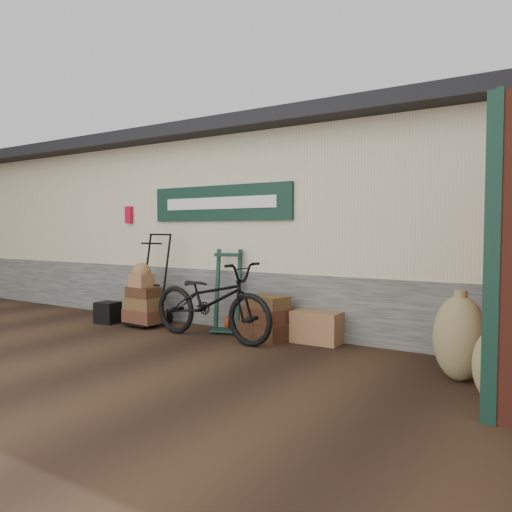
{
  "coord_description": "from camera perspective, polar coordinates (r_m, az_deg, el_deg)",
  "views": [
    {
      "loc": [
        4.4,
        -5.27,
        1.53
      ],
      "look_at": [
        0.42,
        0.9,
        1.15
      ],
      "focal_mm": 35.0,
      "sensor_mm": 36.0,
      "label": 1
    }
  ],
  "objects": [
    {
      "name": "burlap_sack_left",
      "position": [
        5.53,
        22.25,
        -8.69
      ],
      "size": [
        0.66,
        0.61,
        0.87
      ],
      "primitive_type": "ellipsoid",
      "rotation": [
        0.0,
        0.0,
        -0.33
      ],
      "color": "olive",
      "rests_on": "ground"
    },
    {
      "name": "wicker_hamper",
      "position": [
        6.91,
        7.08,
        -8.02
      ],
      "size": [
        0.67,
        0.44,
        0.43
      ],
      "primitive_type": "cube",
      "rotation": [
        0.0,
        0.0,
        0.02
      ],
      "color": "brown",
      "rests_on": "ground"
    },
    {
      "name": "black_trunk",
      "position": [
        8.6,
        -16.59,
        -6.21
      ],
      "size": [
        0.38,
        0.34,
        0.35
      ],
      "primitive_type": "cube",
      "rotation": [
        0.0,
        0.0,
        0.12
      ],
      "color": "black",
      "rests_on": "ground"
    },
    {
      "name": "suitcase_stack",
      "position": [
        7.03,
        1.13,
        -6.99
      ],
      "size": [
        0.8,
        0.6,
        0.63
      ],
      "primitive_type": null,
      "rotation": [
        0.0,
        0.0,
        -0.24
      ],
      "color": "#392012",
      "rests_on": "ground"
    },
    {
      "name": "porter_trolley",
      "position": [
        8.2,
        -11.84,
        -2.53
      ],
      "size": [
        0.79,
        0.62,
        1.51
      ],
      "primitive_type": null,
      "rotation": [
        0.0,
        0.0,
        -0.08
      ],
      "color": "black",
      "rests_on": "ground"
    },
    {
      "name": "station_building",
      "position": [
        9.14,
        4.0,
        3.5
      ],
      "size": [
        14.4,
        4.1,
        3.2
      ],
      "color": "#4C4C47",
      "rests_on": "ground"
    },
    {
      "name": "ground",
      "position": [
        7.04,
        -6.97,
        -9.61
      ],
      "size": [
        80.0,
        80.0,
        0.0
      ],
      "primitive_type": "plane",
      "color": "black",
      "rests_on": "ground"
    },
    {
      "name": "bicycle",
      "position": [
        7.0,
        -5.14,
        -4.59
      ],
      "size": [
        0.86,
        2.14,
        1.22
      ],
      "primitive_type": "imported",
      "rotation": [
        0.0,
        0.0,
        1.51
      ],
      "color": "black",
      "rests_on": "ground"
    },
    {
      "name": "burlap_sack_right",
      "position": [
        4.93,
        25.91,
        -11.27
      ],
      "size": [
        0.48,
        0.43,
        0.69
      ],
      "primitive_type": "ellipsoid",
      "rotation": [
        0.0,
        0.0,
        -0.17
      ],
      "color": "olive",
      "rests_on": "ground"
    },
    {
      "name": "green_barrow",
      "position": [
        7.54,
        -3.33,
        -3.97
      ],
      "size": [
        0.54,
        0.49,
        1.24
      ],
      "primitive_type": null,
      "rotation": [
        0.0,
        0.0,
        0.29
      ],
      "color": "black",
      "rests_on": "ground"
    }
  ]
}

